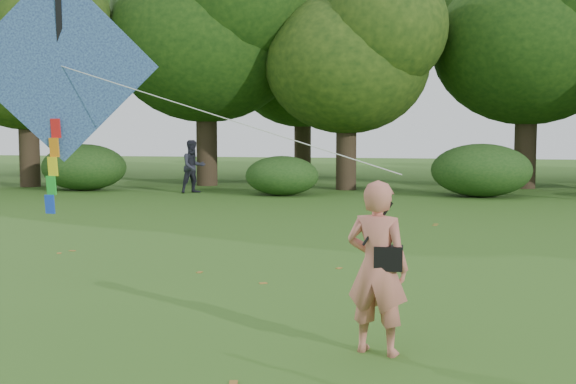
# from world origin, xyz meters

# --- Properties ---
(ground) EXTENTS (100.00, 100.00, 0.00)m
(ground) POSITION_xyz_m (0.00, 0.00, 0.00)
(ground) COLOR #265114
(ground) RESTS_ON ground
(man_kite_flyer) EXTENTS (0.78, 0.62, 1.88)m
(man_kite_flyer) POSITION_xyz_m (0.54, -0.59, 0.94)
(man_kite_flyer) COLOR #C9705E
(man_kite_flyer) RESTS_ON ground
(bystander_left) EXTENTS (1.21, 1.20, 1.97)m
(bystander_left) POSITION_xyz_m (-7.44, 17.43, 0.99)
(bystander_left) COLOR #252631
(bystander_left) RESTS_ON ground
(crossbody_bag) EXTENTS (0.43, 0.20, 0.73)m
(crossbody_bag) POSITION_xyz_m (0.66, -0.62, 1.06)
(crossbody_bag) COLOR black
(crossbody_bag) RESTS_ON ground
(flying_kite) EXTENTS (5.86, 1.81, 3.31)m
(flying_kite) POSITION_xyz_m (-3.80, 0.79, 3.22)
(flying_kite) COLOR #254BA1
(flying_kite) RESTS_ON ground
(tree_line) EXTENTS (54.70, 15.30, 9.48)m
(tree_line) POSITION_xyz_m (1.67, 22.88, 5.60)
(tree_line) COLOR #3A2D1E
(tree_line) RESTS_ON ground
(shrub_band) EXTENTS (39.15, 3.22, 1.88)m
(shrub_band) POSITION_xyz_m (-0.72, 17.60, 0.86)
(shrub_band) COLOR #264919
(shrub_band) RESTS_ON ground
(fallen_leaves) EXTENTS (7.38, 12.09, 0.01)m
(fallen_leaves) POSITION_xyz_m (-1.33, 4.63, 0.01)
(fallen_leaves) COLOR olive
(fallen_leaves) RESTS_ON ground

